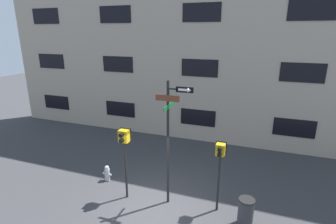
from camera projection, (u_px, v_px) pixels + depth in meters
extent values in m
plane|color=#38383A|center=(154.00, 208.00, 9.06)|extent=(60.00, 60.00, 0.00)
cube|color=tan|center=(203.00, 13.00, 12.99)|extent=(24.00, 0.60, 13.46)
cube|color=black|center=(57.00, 102.00, 17.38)|extent=(1.91, 0.03, 0.89)
cube|color=black|center=(120.00, 109.00, 15.83)|extent=(1.91, 0.03, 0.89)
cube|color=black|center=(198.00, 118.00, 14.28)|extent=(1.91, 0.03, 0.89)
cube|color=black|center=(294.00, 128.00, 12.73)|extent=(1.91, 0.03, 0.89)
cube|color=black|center=(51.00, 61.00, 16.59)|extent=(1.91, 0.03, 0.89)
cube|color=black|center=(118.00, 64.00, 15.04)|extent=(1.91, 0.03, 0.89)
cube|color=black|center=(200.00, 68.00, 13.49)|extent=(1.91, 0.03, 0.89)
cube|color=black|center=(302.00, 73.00, 11.94)|extent=(1.91, 0.03, 0.89)
cube|color=black|center=(45.00, 16.00, 15.80)|extent=(1.91, 0.03, 0.89)
cube|color=black|center=(115.00, 14.00, 14.25)|extent=(1.91, 0.03, 0.89)
cube|color=black|center=(201.00, 12.00, 12.70)|extent=(1.91, 0.03, 0.89)
cube|color=black|center=(312.00, 10.00, 11.15)|extent=(1.91, 0.03, 0.89)
cylinder|color=black|center=(168.00, 145.00, 8.74)|extent=(0.09, 0.09, 4.39)
cube|color=black|center=(176.00, 89.00, 8.08)|extent=(0.54, 0.05, 0.05)
cube|color=brown|center=(167.00, 98.00, 8.20)|extent=(0.80, 0.02, 0.19)
cube|color=#196B2D|center=(170.00, 106.00, 8.31)|extent=(0.02, 1.08, 0.14)
cube|color=black|center=(185.00, 90.00, 7.98)|extent=(0.56, 0.02, 0.18)
cube|color=white|center=(183.00, 90.00, 7.98)|extent=(0.32, 0.01, 0.07)
cone|color=white|center=(190.00, 90.00, 7.92)|extent=(0.10, 0.14, 0.14)
cylinder|color=black|center=(126.00, 170.00, 9.33)|extent=(0.08, 0.08, 2.21)
cube|color=gold|center=(124.00, 136.00, 8.95)|extent=(0.34, 0.26, 0.43)
cube|color=black|center=(126.00, 135.00, 9.07)|extent=(0.40, 0.02, 0.49)
cylinder|color=black|center=(121.00, 135.00, 8.75)|extent=(0.15, 0.12, 0.15)
cylinder|color=black|center=(121.00, 141.00, 8.80)|extent=(0.15, 0.12, 0.15)
cylinder|color=silver|center=(122.00, 135.00, 8.80)|extent=(0.12, 0.01, 0.12)
cylinder|color=black|center=(218.00, 183.00, 8.66)|extent=(0.08, 0.08, 2.07)
cube|color=gold|center=(221.00, 150.00, 8.30)|extent=(0.29, 0.26, 0.38)
cube|color=black|center=(221.00, 148.00, 8.42)|extent=(0.35, 0.02, 0.44)
cylinder|color=black|center=(220.00, 149.00, 8.10)|extent=(0.13, 0.12, 0.13)
cylinder|color=black|center=(219.00, 155.00, 8.15)|extent=(0.13, 0.12, 0.13)
cylinder|color=#EA4C14|center=(220.00, 149.00, 8.15)|extent=(0.11, 0.01, 0.11)
cylinder|color=#A5A5A8|center=(107.00, 175.00, 10.66)|extent=(0.21, 0.21, 0.51)
sphere|color=#A5A5A8|center=(107.00, 168.00, 10.57)|extent=(0.18, 0.18, 0.18)
cylinder|color=#A5A5A8|center=(104.00, 173.00, 10.70)|extent=(0.08, 0.07, 0.07)
cylinder|color=#A5A5A8|center=(110.00, 175.00, 10.61)|extent=(0.08, 0.07, 0.07)
cylinder|color=#333338|center=(246.00, 213.00, 8.15)|extent=(0.48, 0.48, 0.88)
cylinder|color=black|center=(247.00, 200.00, 8.01)|extent=(0.50, 0.50, 0.04)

